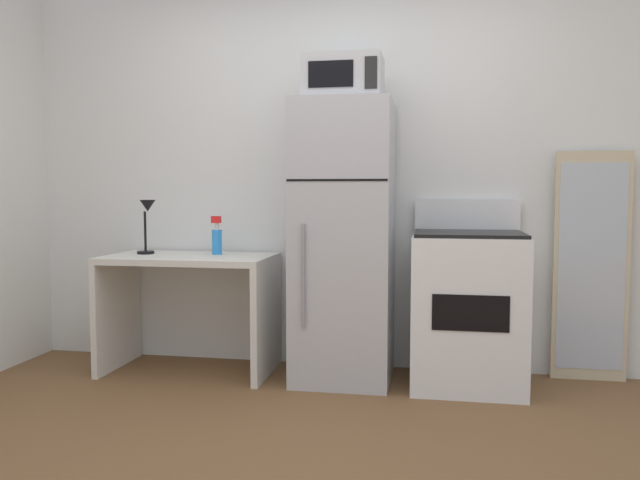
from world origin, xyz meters
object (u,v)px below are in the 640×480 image
at_px(spray_bottle, 217,239).
at_px(desk_lamp, 147,217).
at_px(microwave, 344,79).
at_px(leaning_mirror, 591,267).
at_px(desk, 190,292).
at_px(refrigerator, 344,242).
at_px(oven_range, 467,308).

bearing_deg(spray_bottle, desk_lamp, -172.42).
relative_size(desk_lamp, spray_bottle, 1.42).
bearing_deg(microwave, leaning_mirror, 10.39).
relative_size(spray_bottle, leaning_mirror, 0.18).
relative_size(desk, refrigerator, 0.62).
height_order(desk_lamp, spray_bottle, desk_lamp).
xyz_separation_m(spray_bottle, refrigerator, (0.84, -0.08, -0.00)).
xyz_separation_m(oven_range, leaning_mirror, (0.74, 0.26, 0.23)).
distance_m(desk_lamp, refrigerator, 1.30).
height_order(desk, refrigerator, refrigerator).
xyz_separation_m(desk, microwave, (1.00, -0.02, 1.31)).
bearing_deg(desk, spray_bottle, 30.14).
xyz_separation_m(spray_bottle, microwave, (0.84, -0.11, 0.98)).
height_order(desk, oven_range, oven_range).
xyz_separation_m(desk_lamp, leaning_mirror, (2.78, 0.23, -0.29)).
relative_size(microwave, leaning_mirror, 0.33).
height_order(spray_bottle, microwave, microwave).
bearing_deg(desk_lamp, desk, -5.61).
distance_m(oven_range, leaning_mirror, 0.82).
distance_m(refrigerator, oven_range, 0.84).
bearing_deg(spray_bottle, oven_range, -3.18).
xyz_separation_m(desk, spray_bottle, (0.15, 0.09, 0.33)).
bearing_deg(leaning_mirror, oven_range, -161.02).
relative_size(desk, leaning_mirror, 0.76).
height_order(refrigerator, oven_range, refrigerator).
height_order(oven_range, leaning_mirror, leaning_mirror).
xyz_separation_m(microwave, oven_range, (0.74, 0.02, -1.36)).
height_order(microwave, oven_range, microwave).
bearing_deg(microwave, desk_lamp, 178.00).
relative_size(spray_bottle, refrigerator, 0.15).
bearing_deg(refrigerator, desk, -179.69).
relative_size(spray_bottle, microwave, 0.54).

